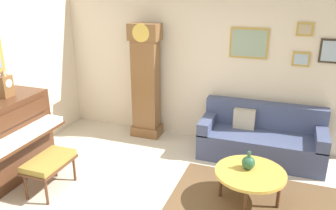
% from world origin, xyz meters
% --- Properties ---
extents(wall_back, '(5.30, 0.13, 2.80)m').
position_xyz_m(wall_back, '(0.02, 2.40, 1.40)').
color(wall_back, beige).
rests_on(wall_back, ground_plane).
extents(area_rug, '(2.10, 1.50, 0.01)m').
position_xyz_m(area_rug, '(1.16, 0.59, 0.00)').
color(area_rug, brown).
rests_on(area_rug, ground_plane).
extents(piano, '(0.87, 1.44, 1.16)m').
position_xyz_m(piano, '(-2.23, 0.04, 0.59)').
color(piano, '#4C2B19').
rests_on(piano, ground_plane).
extents(piano_bench, '(0.42, 0.70, 0.48)m').
position_xyz_m(piano_bench, '(-1.45, 0.01, 0.41)').
color(piano_bench, '#4C2B19').
rests_on(piano_bench, ground_plane).
extents(grandfather_clock, '(0.52, 0.34, 2.03)m').
position_xyz_m(grandfather_clock, '(-0.94, 2.09, 0.96)').
color(grandfather_clock, brown).
rests_on(grandfather_clock, ground_plane).
extents(couch, '(1.90, 0.80, 0.84)m').
position_xyz_m(couch, '(1.10, 1.94, 0.31)').
color(couch, '#424C70').
rests_on(couch, ground_plane).
extents(coffee_table, '(0.88, 0.88, 0.44)m').
position_xyz_m(coffee_table, '(1.09, 0.63, 0.41)').
color(coffee_table, gold).
rests_on(coffee_table, ground_plane).
extents(mantel_clock, '(0.13, 0.18, 0.38)m').
position_xyz_m(mantel_clock, '(-2.23, 0.26, 1.34)').
color(mantel_clock, brown).
rests_on(mantel_clock, piano).
extents(green_jug, '(0.17, 0.17, 0.24)m').
position_xyz_m(green_jug, '(1.05, 0.69, 0.53)').
color(green_jug, '#234C33').
rests_on(green_jug, coffee_table).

